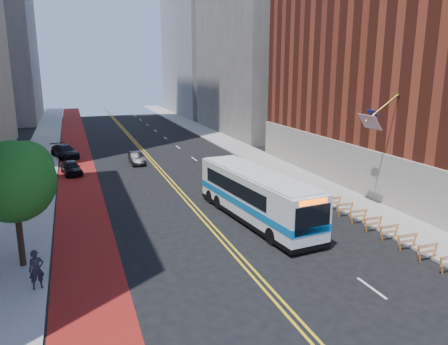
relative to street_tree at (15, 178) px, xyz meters
name	(u,v)px	position (x,y,z in m)	size (l,w,h in m)	color
ground	(264,285)	(11.24, -6.04, -4.91)	(160.00, 160.00, 0.00)	black
sidewalk_left	(37,169)	(-0.76, 23.96, -4.84)	(4.00, 140.00, 0.15)	gray
sidewalk_right	(252,154)	(23.24, 23.96, -4.84)	(4.00, 140.00, 0.15)	gray
bus_lane_paint	(77,167)	(3.14, 23.96, -4.91)	(3.60, 140.00, 0.01)	maroon
center_line_inner	(151,162)	(11.06, 23.96, -4.91)	(0.14, 140.00, 0.01)	gold
center_line_outer	(155,162)	(11.42, 23.96, -4.91)	(0.14, 140.00, 0.01)	gold
lane_dashes	(178,147)	(16.04, 31.96, -4.90)	(0.14, 98.20, 0.01)	silver
brick_building	(445,60)	(33.18, 5.96, 6.05)	(18.73, 36.00, 22.00)	maroon
midrise_right_near	(274,3)	(34.24, 41.96, 15.09)	(18.00, 26.00, 40.00)	slate
construction_barriers	(381,226)	(20.84, -2.62, -4.24)	(1.42, 10.91, 1.00)	orange
street_tree	(15,178)	(0.00, 0.00, 0.00)	(4.20, 4.20, 6.70)	black
transit_bus	(255,195)	(14.53, 2.70, -3.10)	(4.15, 12.82, 3.46)	silver
car_a	(71,167)	(2.60, 20.92, -4.22)	(1.62, 4.03, 1.37)	black
car_b	(137,158)	(9.40, 23.63, -4.26)	(1.37, 3.94, 1.30)	black
car_c	(65,151)	(1.94, 29.69, -4.16)	(2.10, 5.17, 1.50)	black
pedestrian	(36,270)	(0.84, -2.99, -3.80)	(0.70, 0.46, 1.92)	black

